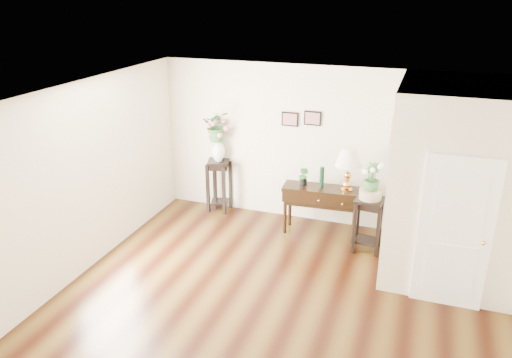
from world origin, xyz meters
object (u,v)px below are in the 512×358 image
at_px(plant_stand_a, 219,185).
at_px(plant_stand_b, 368,224).
at_px(console_table, 321,211).
at_px(table_lamp, 348,171).

bearing_deg(plant_stand_a, plant_stand_b, -12.53).
bearing_deg(plant_stand_b, console_table, 161.38).
height_order(console_table, plant_stand_b, plant_stand_b).
xyz_separation_m(table_lamp, plant_stand_b, (0.42, -0.28, -0.77)).
height_order(table_lamp, plant_stand_a, table_lamp).
xyz_separation_m(console_table, plant_stand_b, (0.82, -0.28, 0.02)).
bearing_deg(console_table, table_lamp, -3.64).
distance_m(table_lamp, plant_stand_a, 2.57).
bearing_deg(console_table, plant_stand_a, 166.39).
bearing_deg(table_lamp, console_table, 180.00).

